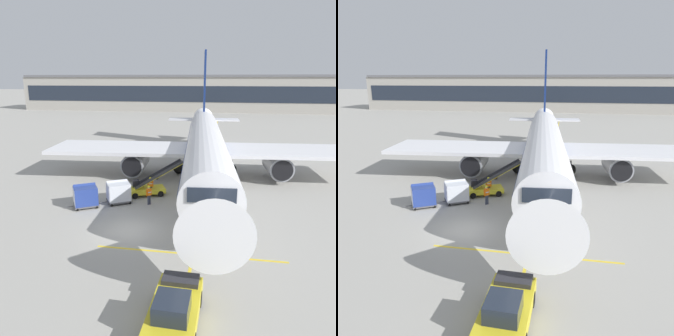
{
  "view_description": "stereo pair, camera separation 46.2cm",
  "coord_description": "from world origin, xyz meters",
  "views": [
    {
      "loc": [
        6.4,
        -20.87,
        10.59
      ],
      "look_at": [
        1.67,
        7.02,
        2.86
      ],
      "focal_mm": 35.04,
      "sensor_mm": 36.0,
      "label": 1
    },
    {
      "loc": [
        6.86,
        -20.79,
        10.59
      ],
      "look_at": [
        1.67,
        7.02,
        2.86
      ],
      "focal_mm": 35.04,
      "sensor_mm": 36.0,
      "label": 2
    }
  ],
  "objects": [
    {
      "name": "apron_guidance_line_lead_in",
      "position": [
        4.87,
        13.78,
        0.0
      ],
      "size": [
        0.2,
        110.0,
        0.01
      ],
      "color": "yellow",
      "rests_on": "ground"
    },
    {
      "name": "parked_airplane",
      "position": [
        4.56,
        14.58,
        3.57
      ],
      "size": [
        34.65,
        44.86,
        14.76
      ],
      "color": "white",
      "rests_on": "ground"
    },
    {
      "name": "terminal_building",
      "position": [
        -8.28,
        93.16,
        5.85
      ],
      "size": [
        108.49,
        14.72,
        11.8
      ],
      "color": "#A8A399",
      "rests_on": "ground"
    },
    {
      "name": "safety_cone_wingtip",
      "position": [
        -1.24,
        11.66,
        0.3
      ],
      "size": [
        0.55,
        0.55,
        0.63
      ],
      "color": "black",
      "rests_on": "ground"
    },
    {
      "name": "baggage_cart_lead",
      "position": [
        -2.45,
        5.24,
        1.0
      ],
      "size": [
        2.75,
        2.39,
        1.91
      ],
      "color": "#515156",
      "rests_on": "ground"
    },
    {
      "name": "apron_guidance_line_stop_bar",
      "position": [
        4.63,
        -2.58,
        0.0
      ],
      "size": [
        12.0,
        0.2,
        0.01
      ],
      "color": "yellow",
      "rests_on": "ground"
    },
    {
      "name": "pushback_tug",
      "position": [
        4.64,
        -8.73,
        0.83
      ],
      "size": [
        2.21,
        4.45,
        1.83
      ],
      "color": "gold",
      "rests_on": "ground"
    },
    {
      "name": "ground_crew_by_carts",
      "position": [
        0.31,
        5.18,
        1.0
      ],
      "size": [
        0.44,
        0.44,
        1.74
      ],
      "color": "#333847",
      "rests_on": "ground"
    },
    {
      "name": "belt_loader",
      "position": [
        -0.24,
        7.61,
        0.9
      ],
      "size": [
        5.27,
        3.2,
        3.25
      ],
      "color": "gold",
      "rests_on": "ground"
    },
    {
      "name": "baggage_cart_second",
      "position": [
        -4.91,
        3.79,
        1.0
      ],
      "size": [
        2.75,
        2.39,
        1.91
      ],
      "color": "#515156",
      "rests_on": "ground"
    },
    {
      "name": "ground_plane",
      "position": [
        0.0,
        0.0,
        0.0
      ],
      "size": [
        600.0,
        600.0,
        0.0
      ],
      "primitive_type": "plane",
      "color": "#9E9B93"
    },
    {
      "name": "safety_cone_engine_keepout",
      "position": [
        -0.69,
        12.76,
        0.32
      ],
      "size": [
        0.58,
        0.58,
        0.66
      ],
      "color": "black",
      "rests_on": "ground"
    },
    {
      "name": "ground_crew_by_loader",
      "position": [
        -0.1,
        7.58,
        1.0
      ],
      "size": [
        0.53,
        0.37,
        1.74
      ],
      "color": "#333847",
      "rests_on": "ground"
    }
  ]
}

